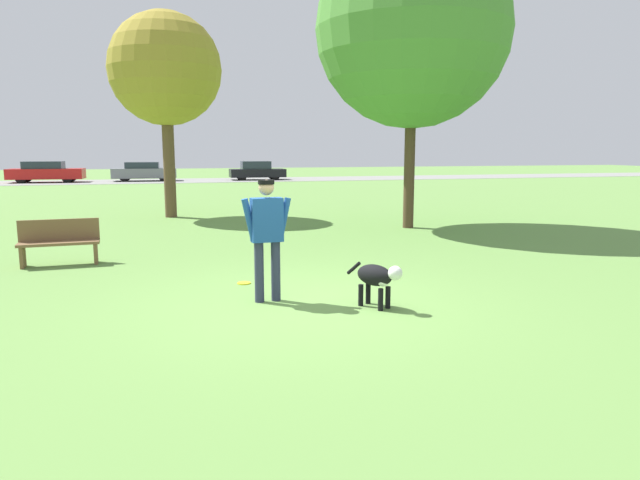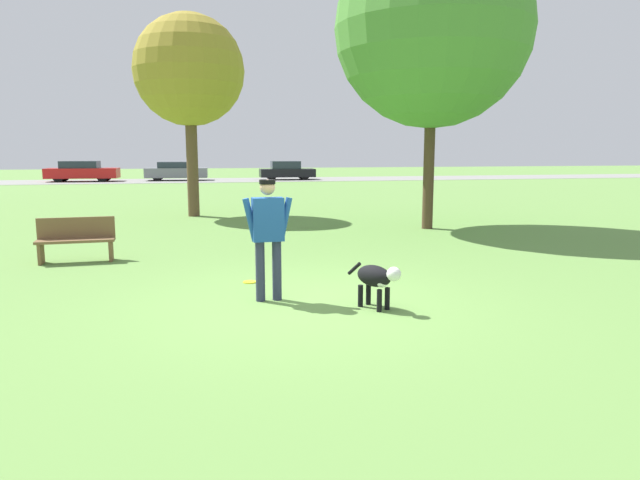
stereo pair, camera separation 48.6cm
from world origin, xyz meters
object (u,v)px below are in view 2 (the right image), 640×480
Objects in this scene: tree_near_right at (433,29)px; tree_mid_center at (189,71)px; parked_car_red at (82,171)px; parked_car_black at (287,171)px; dog at (377,278)px; park_bench at (76,238)px; person at (268,229)px; frisbee at (250,282)px; parked_car_grey at (176,171)px.

tree_near_right is 1.23× the size of tree_mid_center.
parked_car_red is 1.19× the size of parked_car_black.
dog is 0.60× the size of park_bench.
person is 1.20× the size of park_bench.
frisbee is at bearing -171.40° from dog.
frisbee is 9.19m from tree_near_right.
parked_car_black is at bearing 70.39° from park_bench.
parked_car_grey is (-1.30, 22.36, -3.89)m from tree_mid_center.
parked_car_black is at bearing -1.60° from parked_car_grey.
dog is 4.00× the size of frisbee.
tree_mid_center reaches higher than parked_car_grey.
person is at bearing -97.91° from parked_car_black.
parked_car_black is (6.39, 21.79, -3.90)m from tree_mid_center.
parked_car_grey is (6.14, 0.13, -0.04)m from parked_car_red.
tree_near_right reaches higher than parked_car_black.
tree_near_right is 7.62m from tree_mid_center.
park_bench is at bearing 141.34° from frisbee.
parked_car_red is at bearing 108.52° from tree_mid_center.
park_bench is at bearing -163.80° from dog.
frisbee is 0.05× the size of parked_car_red.
parked_car_grey is at bearing 105.74° from tree_near_right.
tree_near_right is 1.98× the size of parked_car_black.
parked_car_black is (5.30, 32.71, -0.38)m from person.
parked_car_grey reaches higher than park_bench.
dog is 12.60m from tree_mid_center.
person is at bearing -148.69° from dog.
parked_car_red is at bearing -176.11° from parked_car_grey.
parked_car_red reaches higher than dog.
dog is at bearing -95.43° from parked_car_black.
parked_car_grey is at bearing 155.86° from dog.
person is 0.37× the size of parked_car_red.
frisbee is 0.03× the size of tree_near_right.
dog is 0.18× the size of parked_car_red.
tree_mid_center reaches higher than parked_car_black.
park_bench is (5.30, -29.54, -0.24)m from parked_car_red.
parked_car_black is (0.17, 26.13, -4.57)m from tree_near_right.
tree_near_right is (3.77, 7.31, 4.79)m from dog.
parked_car_black is at bearing 73.66° from tree_mid_center.
parked_car_black is (13.83, -0.44, -0.05)m from parked_car_red.
frisbee is 3.95m from park_bench.
frisbee is (-1.53, 1.89, -0.41)m from dog.
tree_near_right is at bearing -60.53° from parked_car_red.
person is 0.44× the size of parked_car_black.
person is at bearing -84.29° from tree_mid_center.
tree_mid_center is 4.42× the size of park_bench.
tree_mid_center is (-2.45, 11.65, 4.11)m from dog.
parked_car_black is at bearing 89.64° from tree_near_right.
frisbee is 32.21m from parked_car_grey.
park_bench is (-4.60, 4.34, 0.03)m from dog.
dog is at bearing -46.62° from park_bench.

